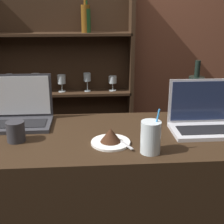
{
  "coord_description": "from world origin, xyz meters",
  "views": [
    {
      "loc": [
        0.07,
        -1.05,
        1.67
      ],
      "look_at": [
        0.18,
        0.32,
        1.2
      ],
      "focal_mm": 50.0,
      "sensor_mm": 36.0,
      "label": 1
    }
  ],
  "objects_px": {
    "wine_bottle_dark": "(195,96)",
    "laptop_far": "(206,119)",
    "cake_plate": "(111,138)",
    "coffee_cup": "(16,131)",
    "laptop_near": "(20,113)",
    "water_glass": "(151,137)"
  },
  "relations": [
    {
      "from": "laptop_far",
      "to": "wine_bottle_dark",
      "type": "bearing_deg",
      "value": 89.36
    },
    {
      "from": "laptop_near",
      "to": "laptop_far",
      "type": "distance_m",
      "value": 0.92
    },
    {
      "from": "cake_plate",
      "to": "coffee_cup",
      "type": "bearing_deg",
      "value": 172.09
    },
    {
      "from": "water_glass",
      "to": "wine_bottle_dark",
      "type": "bearing_deg",
      "value": 52.49
    },
    {
      "from": "water_glass",
      "to": "coffee_cup",
      "type": "distance_m",
      "value": 0.59
    },
    {
      "from": "wine_bottle_dark",
      "to": "laptop_far",
      "type": "bearing_deg",
      "value": -90.64
    },
    {
      "from": "laptop_far",
      "to": "cake_plate",
      "type": "distance_m",
      "value": 0.49
    },
    {
      "from": "laptop_far",
      "to": "wine_bottle_dark",
      "type": "distance_m",
      "value": 0.2
    },
    {
      "from": "wine_bottle_dark",
      "to": "coffee_cup",
      "type": "height_order",
      "value": "wine_bottle_dark"
    },
    {
      "from": "cake_plate",
      "to": "water_glass",
      "type": "relative_size",
      "value": 0.95
    },
    {
      "from": "laptop_near",
      "to": "wine_bottle_dark",
      "type": "height_order",
      "value": "wine_bottle_dark"
    },
    {
      "from": "cake_plate",
      "to": "water_glass",
      "type": "distance_m",
      "value": 0.19
    },
    {
      "from": "coffee_cup",
      "to": "water_glass",
      "type": "bearing_deg",
      "value": -15.15
    },
    {
      "from": "laptop_far",
      "to": "cake_plate",
      "type": "bearing_deg",
      "value": -165.16
    },
    {
      "from": "laptop_far",
      "to": "wine_bottle_dark",
      "type": "xyz_separation_m",
      "value": [
        0.0,
        0.19,
        0.06
      ]
    },
    {
      "from": "laptop_far",
      "to": "coffee_cup",
      "type": "height_order",
      "value": "laptop_far"
    },
    {
      "from": "laptop_near",
      "to": "coffee_cup",
      "type": "bearing_deg",
      "value": -83.91
    },
    {
      "from": "laptop_near",
      "to": "water_glass",
      "type": "xyz_separation_m",
      "value": [
        0.59,
        -0.37,
        0.01
      ]
    },
    {
      "from": "water_glass",
      "to": "wine_bottle_dark",
      "type": "xyz_separation_m",
      "value": [
        0.32,
        0.41,
        0.05
      ]
    },
    {
      "from": "cake_plate",
      "to": "water_glass",
      "type": "xyz_separation_m",
      "value": [
        0.16,
        -0.1,
        0.04
      ]
    },
    {
      "from": "laptop_near",
      "to": "water_glass",
      "type": "distance_m",
      "value": 0.7
    },
    {
      "from": "wine_bottle_dark",
      "to": "cake_plate",
      "type": "bearing_deg",
      "value": -146.21
    }
  ]
}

